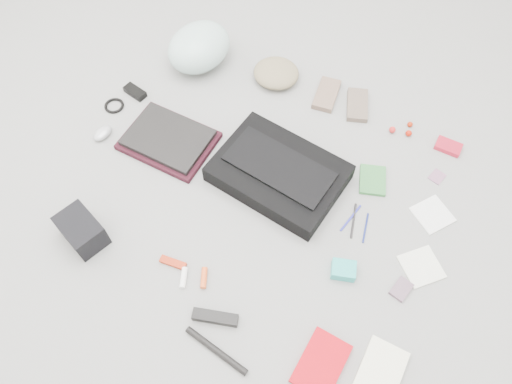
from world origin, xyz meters
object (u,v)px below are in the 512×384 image
at_px(messenger_bag, 279,173).
at_px(accordion_wallet, 343,270).
at_px(bike_helmet, 199,47).
at_px(book_red, 321,364).
at_px(laptop, 168,138).
at_px(camera_bag, 82,230).

bearing_deg(messenger_bag, accordion_wallet, -26.73).
xyz_separation_m(bike_helmet, book_red, (0.97, -1.07, -0.08)).
bearing_deg(bike_helmet, messenger_bag, -21.19).
height_order(bike_helmet, accordion_wallet, bike_helmet).
height_order(laptop, accordion_wallet, laptop).
xyz_separation_m(camera_bag, accordion_wallet, (0.93, 0.24, -0.03)).
bearing_deg(bike_helmet, book_red, -30.52).
bearing_deg(messenger_bag, camera_bag, -126.31).
xyz_separation_m(book_red, accordion_wallet, (-0.03, 0.34, 0.01)).
relative_size(laptop, accordion_wallet, 3.83).
relative_size(bike_helmet, camera_bag, 1.83).
height_order(messenger_bag, book_red, messenger_bag).
bearing_deg(messenger_bag, laptop, -167.33).
bearing_deg(camera_bag, laptop, 104.84).
relative_size(camera_bag, book_red, 0.85).
bearing_deg(accordion_wallet, laptop, 148.80).
distance_m(messenger_bag, bike_helmet, 0.74).
relative_size(messenger_bag, laptop, 1.49).
bearing_deg(book_red, accordion_wallet, 103.13).
xyz_separation_m(messenger_bag, bike_helmet, (-0.57, 0.46, 0.05)).
height_order(laptop, camera_bag, camera_bag).
xyz_separation_m(bike_helmet, camera_bag, (0.00, -0.98, -0.04)).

